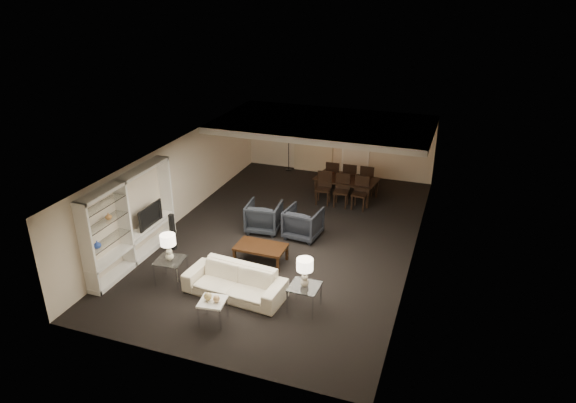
% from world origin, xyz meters
% --- Properties ---
extents(floor, '(11.00, 11.00, 0.00)m').
position_xyz_m(floor, '(0.00, 0.00, 0.00)').
color(floor, black).
rests_on(floor, ground).
extents(ceiling, '(7.00, 11.00, 0.02)m').
position_xyz_m(ceiling, '(0.00, 0.00, 2.50)').
color(ceiling, silver).
rests_on(ceiling, ground).
extents(wall_back, '(7.00, 0.02, 2.50)m').
position_xyz_m(wall_back, '(0.00, 5.50, 1.25)').
color(wall_back, beige).
rests_on(wall_back, ground).
extents(wall_front, '(7.00, 0.02, 2.50)m').
position_xyz_m(wall_front, '(0.00, -5.50, 1.25)').
color(wall_front, beige).
rests_on(wall_front, ground).
extents(wall_left, '(0.02, 11.00, 2.50)m').
position_xyz_m(wall_left, '(-3.50, 0.00, 1.25)').
color(wall_left, beige).
rests_on(wall_left, ground).
extents(wall_right, '(0.02, 11.00, 2.50)m').
position_xyz_m(wall_right, '(3.50, 0.00, 1.25)').
color(wall_right, beige).
rests_on(wall_right, ground).
extents(ceiling_soffit, '(7.00, 4.00, 0.20)m').
position_xyz_m(ceiling_soffit, '(0.00, 3.50, 2.40)').
color(ceiling_soffit, silver).
rests_on(ceiling_soffit, ceiling).
extents(curtains, '(1.50, 0.12, 2.40)m').
position_xyz_m(curtains, '(-0.90, 5.42, 1.20)').
color(curtains, beige).
rests_on(curtains, wall_back).
extents(door, '(0.90, 0.05, 2.10)m').
position_xyz_m(door, '(0.70, 5.47, 1.05)').
color(door, silver).
rests_on(door, wall_back).
extents(painting, '(0.95, 0.04, 0.65)m').
position_xyz_m(painting, '(2.10, 5.46, 1.55)').
color(painting, '#142D38').
rests_on(painting, wall_back).
extents(media_unit, '(0.38, 3.40, 2.35)m').
position_xyz_m(media_unit, '(-3.31, -2.60, 1.18)').
color(media_unit, white).
rests_on(media_unit, wall_left).
extents(pendant_light, '(0.52, 0.52, 0.24)m').
position_xyz_m(pendant_light, '(0.30, 3.50, 1.92)').
color(pendant_light, '#D8591E').
rests_on(pendant_light, ceiling_soffit).
extents(sofa, '(2.44, 1.13, 0.69)m').
position_xyz_m(sofa, '(-0.19, -3.16, 0.35)').
color(sofa, beige).
rests_on(sofa, floor).
extents(coffee_table, '(1.31, 0.77, 0.47)m').
position_xyz_m(coffee_table, '(-0.19, -1.56, 0.23)').
color(coffee_table, black).
rests_on(coffee_table, floor).
extents(armchair_left, '(1.04, 1.06, 0.88)m').
position_xyz_m(armchair_left, '(-0.79, 0.14, 0.44)').
color(armchair_left, black).
rests_on(armchair_left, floor).
extents(armchair_right, '(1.04, 1.06, 0.88)m').
position_xyz_m(armchair_right, '(0.41, 0.14, 0.44)').
color(armchair_right, black).
rests_on(armchair_right, floor).
extents(side_table_left, '(0.71, 0.71, 0.61)m').
position_xyz_m(side_table_left, '(-1.89, -3.16, 0.30)').
color(side_table_left, silver).
rests_on(side_table_left, floor).
extents(side_table_right, '(0.67, 0.67, 0.61)m').
position_xyz_m(side_table_right, '(1.51, -3.16, 0.30)').
color(side_table_right, silver).
rests_on(side_table_right, floor).
extents(table_lamp_left, '(0.41, 0.41, 0.67)m').
position_xyz_m(table_lamp_left, '(-1.89, -3.16, 0.94)').
color(table_lamp_left, beige).
rests_on(table_lamp_left, side_table_left).
extents(table_lamp_right, '(0.38, 0.38, 0.67)m').
position_xyz_m(table_lamp_right, '(1.51, -3.16, 0.94)').
color(table_lamp_right, beige).
rests_on(table_lamp_right, side_table_right).
extents(marble_table, '(0.61, 0.61, 0.54)m').
position_xyz_m(marble_table, '(-0.19, -4.26, 0.27)').
color(marble_table, white).
rests_on(marble_table, floor).
extents(gold_gourd_a, '(0.17, 0.17, 0.17)m').
position_xyz_m(gold_gourd_a, '(-0.29, -4.26, 0.63)').
color(gold_gourd_a, '#DBBE74').
rests_on(gold_gourd_a, marble_table).
extents(gold_gourd_b, '(0.15, 0.15, 0.15)m').
position_xyz_m(gold_gourd_b, '(-0.09, -4.26, 0.62)').
color(gold_gourd_b, '#ECBA7D').
rests_on(gold_gourd_b, marble_table).
extents(television, '(1.00, 0.13, 0.58)m').
position_xyz_m(television, '(-3.28, -1.95, 1.04)').
color(television, black).
rests_on(television, media_unit).
extents(vase_blue, '(0.18, 0.18, 0.19)m').
position_xyz_m(vase_blue, '(-3.31, -3.91, 1.15)').
color(vase_blue, '#2A4AB8').
rests_on(vase_blue, media_unit).
extents(vase_amber, '(0.16, 0.16, 0.17)m').
position_xyz_m(vase_amber, '(-3.31, -3.40, 1.64)').
color(vase_amber, '#CD8844').
rests_on(vase_amber, media_unit).
extents(floor_speaker, '(0.12, 0.12, 1.04)m').
position_xyz_m(floor_speaker, '(-2.70, -1.71, 0.52)').
color(floor_speaker, black).
rests_on(floor_speaker, floor).
extents(dining_table, '(2.14, 1.37, 0.71)m').
position_xyz_m(dining_table, '(0.90, 3.23, 0.35)').
color(dining_table, black).
rests_on(dining_table, floor).
extents(chair_nl, '(0.53, 0.53, 1.05)m').
position_xyz_m(chair_nl, '(0.30, 2.58, 0.53)').
color(chair_nl, black).
rests_on(chair_nl, floor).
extents(chair_nm, '(0.51, 0.51, 1.05)m').
position_xyz_m(chair_nm, '(0.90, 2.58, 0.53)').
color(chair_nm, black).
rests_on(chair_nm, floor).
extents(chair_nr, '(0.52, 0.52, 1.05)m').
position_xyz_m(chair_nr, '(1.50, 2.58, 0.53)').
color(chair_nr, black).
rests_on(chair_nr, floor).
extents(chair_fl, '(0.49, 0.49, 1.05)m').
position_xyz_m(chair_fl, '(0.30, 3.88, 0.53)').
color(chair_fl, black).
rests_on(chair_fl, floor).
extents(chair_fm, '(0.50, 0.50, 1.05)m').
position_xyz_m(chair_fm, '(0.90, 3.88, 0.53)').
color(chair_fm, black).
rests_on(chair_fm, floor).
extents(chair_fr, '(0.50, 0.50, 1.05)m').
position_xyz_m(chair_fr, '(1.50, 3.88, 0.53)').
color(chair_fr, black).
rests_on(chair_fr, floor).
extents(floor_lamp, '(0.34, 0.34, 1.78)m').
position_xyz_m(floor_lamp, '(-1.82, 5.20, 0.89)').
color(floor_lamp, black).
rests_on(floor_lamp, floor).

